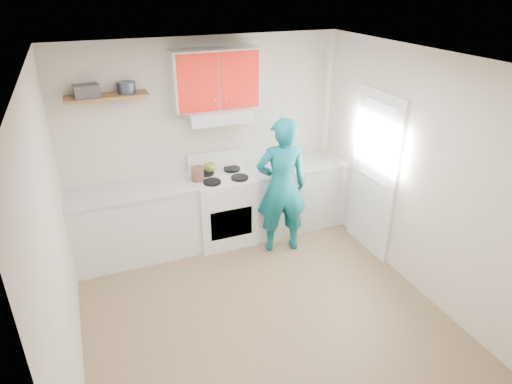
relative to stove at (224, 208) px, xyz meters
name	(u,v)px	position (x,y,z in m)	size (l,w,h in m)	color
floor	(262,312)	(-0.10, -1.57, -0.46)	(3.80, 3.80, 0.00)	brown
ceiling	(264,61)	(-0.10, -1.57, 2.14)	(3.60, 3.80, 0.04)	white
back_wall	(206,141)	(-0.10, 0.32, 0.84)	(3.60, 0.04, 2.60)	beige
front_wall	(389,343)	(-0.10, -3.47, 0.84)	(3.60, 0.04, 2.60)	beige
left_wall	(56,242)	(-1.90, -1.57, 0.84)	(0.04, 3.80, 2.60)	beige
right_wall	(418,175)	(1.70, -1.57, 0.84)	(0.04, 3.80, 2.60)	beige
door	(374,175)	(1.68, -0.88, 0.56)	(0.05, 0.85, 2.05)	white
door_glass	(376,142)	(1.65, -0.88, 0.99)	(0.01, 0.55, 0.95)	white
counter_left	(135,224)	(-1.14, 0.02, -0.01)	(1.52, 0.60, 0.90)	silver
counter_right	(293,195)	(1.04, 0.02, -0.01)	(1.32, 0.60, 0.90)	silver
stove	(224,208)	(0.00, 0.00, 0.00)	(0.76, 0.65, 0.92)	white
range_hood	(218,115)	(0.00, 0.10, 1.24)	(0.76, 0.44, 0.15)	silver
upper_cabinets	(215,79)	(0.00, 0.16, 1.66)	(1.02, 0.33, 0.70)	red
shelf	(107,97)	(-1.25, 0.18, 1.56)	(0.90, 0.30, 0.04)	brown
books	(86,91)	(-1.45, 0.15, 1.65)	(0.26, 0.19, 0.14)	#41393D
tin	(126,88)	(-1.03, 0.18, 1.64)	(0.20, 0.20, 0.12)	#333D4C
kettle	(210,167)	(-0.10, 0.19, 0.53)	(0.17, 0.17, 0.14)	olive
crock	(197,175)	(-0.32, 0.00, 0.54)	(0.16, 0.16, 0.20)	brown
cutting_board	(268,168)	(0.66, 0.04, 0.45)	(0.28, 0.20, 0.02)	olive
silicone_mat	(323,162)	(1.47, -0.01, 0.44)	(0.30, 0.25, 0.01)	red
person	(282,187)	(0.61, -0.49, 0.42)	(0.64, 0.42, 1.76)	#0C636D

